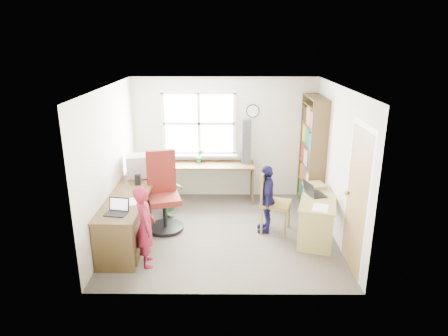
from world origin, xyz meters
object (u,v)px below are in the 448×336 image
wooden_chair (271,199)px  laptop_right (313,192)px  cd_tower (246,142)px  person_green (171,184)px  l_desk (141,214)px  right_desk (318,209)px  crt_monitor (139,166)px  bookshelf (312,155)px  potted_plant (200,156)px  person_navy (266,199)px  person_red (145,226)px  laptop_left (117,210)px  swivel_chair (163,196)px

wooden_chair → laptop_right: bearing=9.5°
laptop_right → cd_tower: 1.87m
cd_tower → person_green: (-1.40, -0.71, -0.62)m
l_desk → cd_tower: (1.73, 1.78, 0.73)m
right_desk → crt_monitor: size_ratio=2.67×
bookshelf → potted_plant: bookshelf is taller
right_desk → person_navy: size_ratio=1.11×
potted_plant → person_red: size_ratio=0.23×
l_desk → bookshelf: size_ratio=1.40×
wooden_chair → laptop_left: size_ratio=3.11×
wooden_chair → potted_plant: size_ratio=3.84×
potted_plant → person_navy: person_navy is taller
wooden_chair → potted_plant: (-1.27, 1.40, 0.32)m
person_green → bookshelf: bearing=-87.1°
swivel_chair → potted_plant: swivel_chair is taller
laptop_left → potted_plant: (1.01, 2.37, 0.09)m
l_desk → crt_monitor: crt_monitor is taller
crt_monitor → cd_tower: cd_tower is taller
right_desk → person_green: bearing=174.8°
wooden_chair → person_navy: (-0.09, -0.01, 0.01)m
potted_plant → person_red: 2.56m
potted_plant → person_green: size_ratio=0.24×
laptop_right → crt_monitor: bearing=60.5°
wooden_chair → crt_monitor: bearing=-176.4°
laptop_right → person_navy: 0.76m
l_desk → person_red: 0.74m
potted_plant → person_navy: (1.19, -1.42, -0.31)m
wooden_chair → potted_plant: wooden_chair is taller
right_desk → person_green: 2.65m
l_desk → potted_plant: size_ratio=10.84×
potted_plant → person_red: person_red is taller
l_desk → person_navy: size_ratio=2.56×
laptop_left → person_green: bearing=83.0°
person_red → person_navy: bearing=-76.1°
bookshelf → person_green: (-2.63, -0.40, -0.44)m
person_red → person_navy: (1.79, 1.06, -0.02)m
person_red → person_green: person_red is taller
crt_monitor → person_red: bearing=-88.2°
right_desk → cd_tower: bearing=138.9°
wooden_chair → laptop_right: 0.68m
laptop_right → person_green: bearing=54.8°
crt_monitor → laptop_left: crt_monitor is taller
laptop_right → l_desk: bearing=78.8°
cd_tower → bookshelf: bearing=-19.7°
l_desk → laptop_left: (-0.19, -0.59, 0.34)m
crt_monitor → person_red: (0.41, -1.63, -0.36)m
wooden_chair → cd_tower: bearing=121.9°
bookshelf → potted_plant: 2.16m
person_navy → laptop_left: bearing=-63.1°
cd_tower → person_navy: 1.57m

